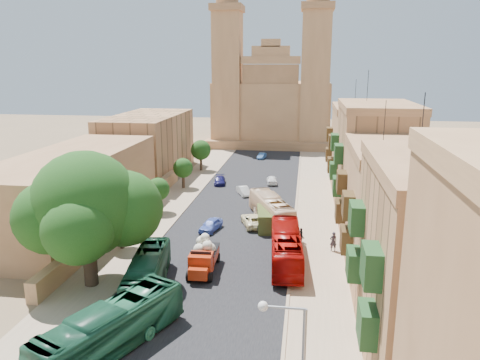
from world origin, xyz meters
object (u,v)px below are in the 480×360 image
(car_white_a, at_px, (244,191))
(car_blue_b, at_px, (262,156))
(car_blue_a, at_px, (211,225))
(pedestrian_a, at_px, (333,241))
(olive_pickup, at_px, (268,219))
(pedestrian_c, at_px, (301,235))
(street_tree_a, at_px, (121,219))
(car_white_b, at_px, (272,180))
(street_tree_d, at_px, (201,150))
(bus_green_south, at_px, (111,329))
(red_truck, at_px, (204,256))
(bus_cream_east, at_px, (271,209))
(car_cream, at_px, (253,220))
(street_tree_c, at_px, (183,168))
(church, at_px, (272,102))
(bus_red_east, at_px, (286,247))
(bus_green_north, at_px, (147,273))
(ficus_tree, at_px, (87,208))
(street_tree_b, at_px, (158,189))
(car_dkblue, at_px, (220,180))

(car_white_a, xyz_separation_m, car_blue_b, (0.00, 26.63, -0.04))
(car_blue_a, bearing_deg, car_blue_b, 101.66)
(pedestrian_a, bearing_deg, car_white_a, -74.47)
(olive_pickup, bearing_deg, car_white_a, 108.66)
(pedestrian_c, bearing_deg, street_tree_a, -92.56)
(car_white_b, bearing_deg, pedestrian_a, 99.32)
(street_tree_d, bearing_deg, bus_green_south, -83.50)
(olive_pickup, bearing_deg, red_truck, -111.31)
(car_white_b, bearing_deg, olive_pickup, 85.07)
(bus_cream_east, xyz_separation_m, car_cream, (-1.93, -2.01, -0.82))
(street_tree_a, xyz_separation_m, car_cream, (12.28, 8.55, -2.43))
(pedestrian_a, bearing_deg, street_tree_c, -61.56)
(church, bearing_deg, olive_pickup, -86.10)
(car_white_a, relative_size, car_cream, 0.74)
(street_tree_a, xyz_separation_m, bus_red_east, (16.50, -1.27, -1.53))
(olive_pickup, distance_m, bus_green_north, 18.32)
(street_tree_a, height_order, car_white_b, street_tree_a)
(street_tree_d, bearing_deg, car_blue_a, -75.27)
(car_white_b, bearing_deg, ficus_tree, 63.26)
(car_cream, bearing_deg, ficus_tree, 36.43)
(bus_green_north, bearing_deg, street_tree_a, 114.93)
(car_white_a, distance_m, pedestrian_c, 19.10)
(car_cream, bearing_deg, car_white_a, -96.08)
(car_white_a, distance_m, car_blue_b, 26.64)
(street_tree_a, distance_m, street_tree_d, 36.00)
(olive_pickup, relative_size, car_white_b, 1.42)
(street_tree_b, height_order, car_blue_b, street_tree_b)
(street_tree_b, bearing_deg, church, 79.62)
(street_tree_b, xyz_separation_m, red_truck, (9.29, -16.08, -1.50))
(street_tree_d, xyz_separation_m, bus_red_east, (16.50, -37.27, -2.00))
(street_tree_d, bearing_deg, car_white_b, -30.99)
(red_truck, height_order, bus_green_south, red_truck)
(ficus_tree, bearing_deg, car_white_b, 71.18)
(street_tree_b, relative_size, pedestrian_a, 2.22)
(street_tree_a, distance_m, pedestrian_c, 18.44)
(bus_green_north, distance_m, car_white_b, 37.21)
(street_tree_b, xyz_separation_m, street_tree_d, (0.00, 24.00, 0.64))
(pedestrian_a, bearing_deg, street_tree_d, -73.67)
(bus_green_north, relative_size, car_white_b, 2.77)
(pedestrian_c, bearing_deg, bus_red_east, -29.33)
(bus_green_south, distance_m, pedestrian_a, 24.18)
(ficus_tree, bearing_deg, bus_cream_east, 53.76)
(bus_green_north, bearing_deg, bus_red_east, 23.44)
(car_white_b, bearing_deg, car_dkblue, 1.55)
(car_blue_b, bearing_deg, car_cream, -76.80)
(ficus_tree, bearing_deg, car_blue_a, 63.24)
(car_blue_a, distance_m, car_white_a, 15.12)
(bus_green_south, xyz_separation_m, pedestrian_c, (11.82, 20.82, -0.79))
(pedestrian_a, bearing_deg, church, -95.88)
(car_white_a, bearing_deg, car_blue_a, -120.28)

